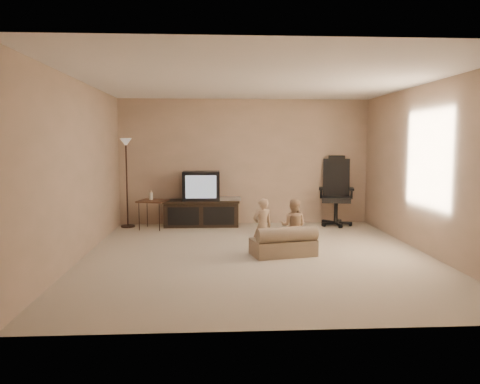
% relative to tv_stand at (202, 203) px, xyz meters
% --- Properties ---
extents(floor, '(5.50, 5.50, 0.00)m').
position_rel_tv_stand_xyz_m(floor, '(0.86, -2.49, -0.45)').
color(floor, '#AFA68B').
rests_on(floor, ground).
extents(room_shell, '(5.50, 5.50, 5.50)m').
position_rel_tv_stand_xyz_m(room_shell, '(0.86, -2.49, 1.07)').
color(room_shell, white).
rests_on(room_shell, floor).
extents(tv_stand, '(1.51, 0.56, 1.08)m').
position_rel_tv_stand_xyz_m(tv_stand, '(0.00, 0.00, 0.00)').
color(tv_stand, black).
rests_on(tv_stand, floor).
extents(office_chair, '(0.77, 0.79, 1.38)m').
position_rel_tv_stand_xyz_m(office_chair, '(2.66, -0.06, 0.05)').
color(office_chair, black).
rests_on(office_chair, floor).
extents(side_table, '(0.60, 0.60, 0.75)m').
position_rel_tv_stand_xyz_m(side_table, '(-0.92, -0.28, 0.09)').
color(side_table, brown).
rests_on(side_table, floor).
extents(floor_lamp, '(0.27, 0.27, 1.72)m').
position_rel_tv_stand_xyz_m(floor_lamp, '(-1.44, -0.05, 0.81)').
color(floor_lamp, black).
rests_on(floor_lamp, floor).
extents(child_sofa, '(0.99, 0.69, 0.44)m').
position_rel_tv_stand_xyz_m(child_sofa, '(1.25, -2.54, -0.27)').
color(child_sofa, gray).
rests_on(child_sofa, floor).
extents(toddler_left, '(0.36, 0.30, 0.83)m').
position_rel_tv_stand_xyz_m(toddler_left, '(0.94, -2.43, -0.03)').
color(toddler_left, '#D4AD85').
rests_on(toddler_left, floor).
extents(toddler_right, '(0.44, 0.33, 0.80)m').
position_rel_tv_stand_xyz_m(toddler_right, '(1.41, -2.35, -0.04)').
color(toddler_right, '#D4AD85').
rests_on(toddler_right, floor).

